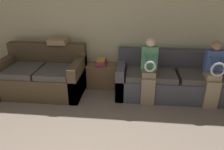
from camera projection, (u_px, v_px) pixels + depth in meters
The scene contains 8 objects.
wall_back at pixel (105, 25), 4.47m from camera, with size 7.90×0.06×2.55m.
couch_main at pixel (175, 80), 4.29m from camera, with size 2.30×0.86×0.85m.
couch_side at pixel (43, 76), 4.42m from camera, with size 1.63×0.96×0.93m.
child_left_seated at pixel (149, 69), 3.89m from camera, with size 0.29×0.37×1.21m.
child_right_seated at pixel (213, 72), 3.78m from camera, with size 0.29×0.37×1.18m.
side_shelf at pixel (102, 75), 4.65m from camera, with size 0.62×0.39×0.49m.
book_stack at pixel (101, 62), 4.53m from camera, with size 0.23×0.30×0.13m.
throw_pillow at pixel (59, 41), 4.45m from camera, with size 0.37×0.37×0.10m.
Camera 1 is at (0.61, -1.36, 2.09)m, focal length 35.00 mm.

